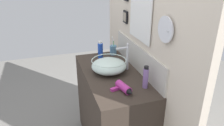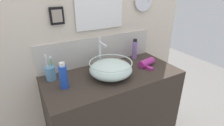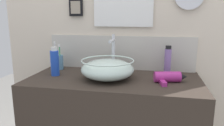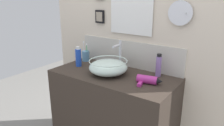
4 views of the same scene
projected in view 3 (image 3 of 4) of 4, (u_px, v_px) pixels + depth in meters
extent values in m
cube|color=beige|center=(121.00, 37.00, 1.63)|extent=(1.84, 0.06, 2.33)
cube|color=beige|center=(120.00, 53.00, 1.62)|extent=(1.08, 0.02, 0.25)
cube|color=black|center=(76.00, 7.00, 1.61)|extent=(0.10, 0.02, 0.13)
cube|color=gray|center=(76.00, 7.00, 1.60)|extent=(0.07, 0.01, 0.09)
ellipsoid|color=silver|center=(108.00, 69.00, 1.37)|extent=(0.33, 0.33, 0.12)
torus|color=silver|center=(107.00, 60.00, 1.36)|extent=(0.33, 0.33, 0.01)
torus|color=#B2B7BC|center=(108.00, 78.00, 1.38)|extent=(0.13, 0.13, 0.01)
cylinder|color=silver|center=(113.00, 55.00, 1.54)|extent=(0.02, 0.02, 0.24)
cylinder|color=silver|center=(112.00, 41.00, 1.46)|extent=(0.02, 0.12, 0.02)
cylinder|color=silver|center=(113.00, 36.00, 1.51)|extent=(0.02, 0.02, 0.03)
cylinder|color=#B22D8C|center=(167.00, 77.00, 1.32)|extent=(0.17, 0.10, 0.06)
cone|color=black|center=(183.00, 77.00, 1.32)|extent=(0.06, 0.06, 0.05)
cube|color=#B22D8C|center=(163.00, 83.00, 1.27)|extent=(0.05, 0.09, 0.02)
cylinder|color=#598CB2|center=(58.00, 62.00, 1.63)|extent=(0.08, 0.08, 0.11)
cylinder|color=green|center=(60.00, 58.00, 1.62)|extent=(0.01, 0.01, 0.16)
cube|color=white|center=(59.00, 46.00, 1.60)|extent=(0.01, 0.01, 0.02)
cylinder|color=white|center=(55.00, 56.00, 1.62)|extent=(0.01, 0.01, 0.19)
cube|color=white|center=(55.00, 43.00, 1.60)|extent=(0.01, 0.01, 0.02)
cylinder|color=#8C6BB2|center=(168.00, 62.00, 1.49)|extent=(0.05, 0.05, 0.17)
cylinder|color=black|center=(168.00, 47.00, 1.47)|extent=(0.04, 0.04, 0.02)
cylinder|color=blue|center=(55.00, 63.00, 1.45)|extent=(0.06, 0.06, 0.17)
cylinder|color=silver|center=(54.00, 49.00, 1.43)|extent=(0.04, 0.04, 0.03)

